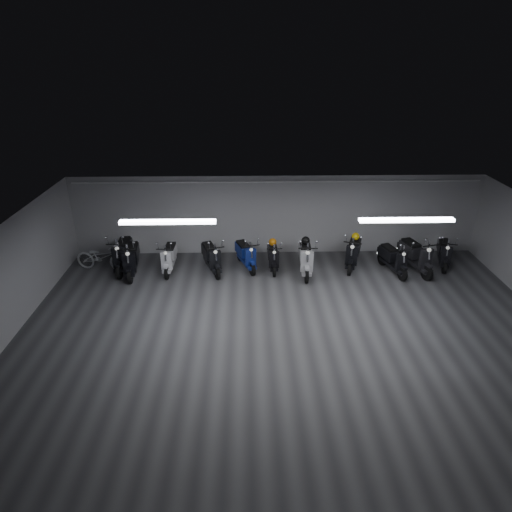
{
  "coord_description": "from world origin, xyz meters",
  "views": [
    {
      "loc": [
        -1.02,
        -9.26,
        6.71
      ],
      "look_at": [
        -0.76,
        2.5,
        1.05
      ],
      "focal_mm": 30.81,
      "sensor_mm": 36.0,
      "label": 1
    }
  ],
  "objects_px": {
    "scooter_5": "(273,252)",
    "scooter_7": "(354,248)",
    "scooter_3": "(211,253)",
    "helmet_1": "(273,242)",
    "scooter_6": "(306,253)",
    "scooter_4": "(246,250)",
    "scooter_9": "(417,250)",
    "scooter_0": "(122,249)",
    "scooter_2": "(169,253)",
    "helmet_2": "(306,241)",
    "bicycle": "(101,254)",
    "scooter_8": "(394,254)",
    "scooter_1": "(131,254)",
    "helmet_0": "(356,236)",
    "scooter_10": "(445,248)"
  },
  "relations": [
    {
      "from": "scooter_0",
      "to": "scooter_7",
      "type": "bearing_deg",
      "value": -1.77
    },
    {
      "from": "scooter_4",
      "to": "scooter_8",
      "type": "height_order",
      "value": "scooter_8"
    },
    {
      "from": "scooter_7",
      "to": "scooter_9",
      "type": "xyz_separation_m",
      "value": [
        1.96,
        -0.34,
        0.03
      ]
    },
    {
      "from": "scooter_4",
      "to": "helmet_2",
      "type": "height_order",
      "value": "scooter_4"
    },
    {
      "from": "bicycle",
      "to": "helmet_2",
      "type": "height_order",
      "value": "helmet_2"
    },
    {
      "from": "scooter_2",
      "to": "bicycle",
      "type": "bearing_deg",
      "value": 178.05
    },
    {
      "from": "helmet_2",
      "to": "helmet_0",
      "type": "bearing_deg",
      "value": 12.77
    },
    {
      "from": "scooter_5",
      "to": "scooter_7",
      "type": "relative_size",
      "value": 0.86
    },
    {
      "from": "scooter_9",
      "to": "helmet_0",
      "type": "distance_m",
      "value": 1.98
    },
    {
      "from": "scooter_7",
      "to": "bicycle",
      "type": "relative_size",
      "value": 1.09
    },
    {
      "from": "bicycle",
      "to": "scooter_7",
      "type": "bearing_deg",
      "value": -78.83
    },
    {
      "from": "scooter_7",
      "to": "helmet_1",
      "type": "bearing_deg",
      "value": -163.09
    },
    {
      "from": "scooter_0",
      "to": "scooter_6",
      "type": "bearing_deg",
      "value": -5.69
    },
    {
      "from": "scooter_1",
      "to": "scooter_0",
      "type": "bearing_deg",
      "value": 131.41
    },
    {
      "from": "bicycle",
      "to": "scooter_6",
      "type": "bearing_deg",
      "value": -82.31
    },
    {
      "from": "scooter_7",
      "to": "scooter_10",
      "type": "bearing_deg",
      "value": 20.07
    },
    {
      "from": "scooter_5",
      "to": "scooter_7",
      "type": "xyz_separation_m",
      "value": [
        2.67,
        0.1,
        0.1
      ]
    },
    {
      "from": "scooter_0",
      "to": "scooter_9",
      "type": "bearing_deg",
      "value": -3.8
    },
    {
      "from": "scooter_3",
      "to": "scooter_5",
      "type": "distance_m",
      "value": 2.01
    },
    {
      "from": "scooter_0",
      "to": "bicycle",
      "type": "relative_size",
      "value": 1.14
    },
    {
      "from": "scooter_0",
      "to": "scooter_3",
      "type": "relative_size",
      "value": 1.1
    },
    {
      "from": "scooter_1",
      "to": "scooter_2",
      "type": "relative_size",
      "value": 1.1
    },
    {
      "from": "scooter_10",
      "to": "scooter_4",
      "type": "bearing_deg",
      "value": -163.59
    },
    {
      "from": "scooter_4",
      "to": "scooter_6",
      "type": "distance_m",
      "value": 1.96
    },
    {
      "from": "helmet_2",
      "to": "scooter_5",
      "type": "bearing_deg",
      "value": 177.65
    },
    {
      "from": "helmet_2",
      "to": "scooter_4",
      "type": "bearing_deg",
      "value": 176.07
    },
    {
      "from": "helmet_1",
      "to": "scooter_2",
      "type": "bearing_deg",
      "value": -175.17
    },
    {
      "from": "scooter_8",
      "to": "scooter_10",
      "type": "height_order",
      "value": "scooter_8"
    },
    {
      "from": "helmet_0",
      "to": "scooter_1",
      "type": "bearing_deg",
      "value": -175.44
    },
    {
      "from": "scooter_7",
      "to": "helmet_2",
      "type": "distance_m",
      "value": 1.66
    },
    {
      "from": "scooter_0",
      "to": "scooter_2",
      "type": "bearing_deg",
      "value": -7.46
    },
    {
      "from": "scooter_4",
      "to": "helmet_1",
      "type": "relative_size",
      "value": 6.75
    },
    {
      "from": "helmet_0",
      "to": "scooter_6",
      "type": "bearing_deg",
      "value": -159.13
    },
    {
      "from": "helmet_0",
      "to": "scooter_9",
      "type": "bearing_deg",
      "value": -17.3
    },
    {
      "from": "scooter_4",
      "to": "scooter_8",
      "type": "xyz_separation_m",
      "value": [
        4.76,
        -0.42,
        0.0
      ]
    },
    {
      "from": "scooter_3",
      "to": "scooter_6",
      "type": "xyz_separation_m",
      "value": [
        3.04,
        -0.2,
        0.05
      ]
    },
    {
      "from": "scooter_2",
      "to": "helmet_2",
      "type": "xyz_separation_m",
      "value": [
        4.43,
        0.02,
        0.39
      ]
    },
    {
      "from": "bicycle",
      "to": "helmet_2",
      "type": "distance_m",
      "value": 6.68
    },
    {
      "from": "scooter_0",
      "to": "scooter_4",
      "type": "relative_size",
      "value": 1.15
    },
    {
      "from": "scooter_3",
      "to": "helmet_2",
      "type": "relative_size",
      "value": 6.53
    },
    {
      "from": "scooter_0",
      "to": "scooter_7",
      "type": "relative_size",
      "value": 1.05
    },
    {
      "from": "scooter_3",
      "to": "scooter_6",
      "type": "relative_size",
      "value": 0.92
    },
    {
      "from": "helmet_0",
      "to": "helmet_2",
      "type": "bearing_deg",
      "value": -167.23
    },
    {
      "from": "scooter_3",
      "to": "helmet_1",
      "type": "relative_size",
      "value": 7.04
    },
    {
      "from": "scooter_4",
      "to": "scooter_5",
      "type": "xyz_separation_m",
      "value": [
        0.89,
        -0.09,
        -0.04
      ]
    },
    {
      "from": "scooter_8",
      "to": "helmet_2",
      "type": "height_order",
      "value": "scooter_8"
    },
    {
      "from": "scooter_0",
      "to": "helmet_1",
      "type": "height_order",
      "value": "scooter_0"
    },
    {
      "from": "scooter_0",
      "to": "bicycle",
      "type": "distance_m",
      "value": 0.72
    },
    {
      "from": "scooter_4",
      "to": "scooter_8",
      "type": "relative_size",
      "value": 1.0
    },
    {
      "from": "scooter_4",
      "to": "bicycle",
      "type": "bearing_deg",
      "value": 159.75
    }
  ]
}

